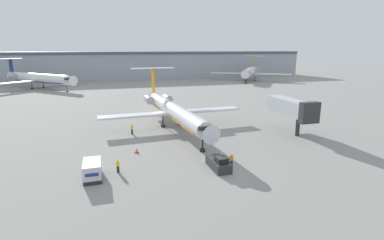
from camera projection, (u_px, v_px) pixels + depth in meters
The scene contains 12 objects.
ground_plane at pixel (223, 170), 36.32m from camera, with size 600.00×600.00×0.00m, color gray.
terminal_building at pixel (129, 65), 146.51m from camera, with size 180.00×16.80×13.03m.
airplane_main at pixel (173, 109), 55.58m from camera, with size 26.88×34.31×10.17m.
pushback_tug at pixel (219, 163), 36.64m from camera, with size 1.87×4.39×1.83m.
luggage_cart at pixel (92, 170), 33.77m from camera, with size 1.95×3.82×1.99m.
worker_near_tug at pixel (231, 160), 37.09m from camera, with size 0.40×0.25×1.76m.
worker_by_wing at pixel (132, 129), 51.43m from camera, with size 0.40×0.24×1.72m.
worker_on_apron at pixel (118, 166), 35.47m from camera, with size 0.40×0.24×1.65m.
traffic_cone_left at pixel (137, 150), 42.34m from camera, with size 0.63×0.63×0.71m.
airplane_parked_far_left at pixel (39, 78), 109.72m from camera, with size 29.68×31.20×10.71m.
airplane_parked_far_right at pixel (250, 72), 136.50m from camera, with size 31.69×27.38×11.05m.
jet_bridge at pixel (292, 108), 51.66m from camera, with size 3.20×11.25×6.19m.
Camera 1 is at (-13.43, -31.37, 14.34)m, focal length 28.00 mm.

